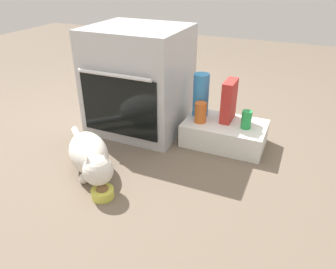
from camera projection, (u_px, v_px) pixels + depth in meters
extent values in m
plane|color=#6B5B4C|center=(120.00, 159.00, 2.09)|extent=(8.00, 8.00, 0.00)
cube|color=#B7BABF|center=(139.00, 80.00, 2.33)|extent=(0.66, 0.59, 0.75)
cube|color=black|center=(119.00, 107.00, 2.13)|extent=(0.56, 0.01, 0.41)
cylinder|color=silver|center=(113.00, 75.00, 2.00)|extent=(0.53, 0.02, 0.02)
cube|color=white|center=(224.00, 133.00, 2.23)|extent=(0.55, 0.34, 0.16)
cylinder|color=#D1D14C|center=(103.00, 193.00, 1.74)|extent=(0.12, 0.12, 0.05)
sphere|color=brown|center=(102.00, 190.00, 1.73)|extent=(0.07, 0.07, 0.07)
ellipsoid|color=silver|center=(89.00, 153.00, 1.91)|extent=(0.42, 0.41, 0.22)
sphere|color=silver|center=(98.00, 170.00, 1.72)|extent=(0.17, 0.17, 0.17)
cone|color=silver|center=(105.00, 159.00, 1.71)|extent=(0.06, 0.06, 0.07)
cone|color=silver|center=(88.00, 163.00, 1.68)|extent=(0.06, 0.06, 0.07)
cylinder|color=silver|center=(79.00, 138.00, 2.18)|extent=(0.27, 0.24, 0.06)
sphere|color=silver|center=(105.00, 173.00, 1.89)|extent=(0.06, 0.06, 0.06)
sphere|color=silver|center=(84.00, 178.00, 1.85)|extent=(0.06, 0.06, 0.06)
cube|color=#B72D28|center=(229.00, 101.00, 2.17)|extent=(0.07, 0.18, 0.28)
cylinder|color=#388CD1|center=(201.00, 95.00, 2.24)|extent=(0.11, 0.11, 0.30)
cylinder|color=#D16023|center=(200.00, 112.00, 2.17)|extent=(0.08, 0.08, 0.14)
cylinder|color=green|center=(246.00, 120.00, 2.10)|extent=(0.07, 0.07, 0.12)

